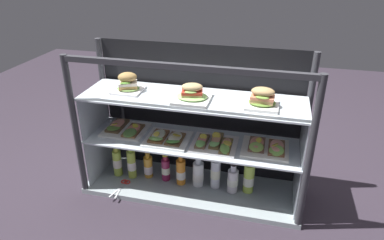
# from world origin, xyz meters

# --- Properties ---
(ground_plane) EXTENTS (6.00, 6.00, 0.02)m
(ground_plane) POSITION_xyz_m (0.00, 0.00, -0.01)
(ground_plane) COLOR #302832
(ground_plane) RESTS_ON ground
(case_base_deck) EXTENTS (1.39, 0.43, 0.03)m
(case_base_deck) POSITION_xyz_m (0.00, 0.00, 0.02)
(case_base_deck) COLOR #9AA7AA
(case_base_deck) RESTS_ON ground
(case_frame) EXTENTS (1.39, 0.43, 0.93)m
(case_frame) POSITION_xyz_m (0.00, 0.11, 0.51)
(case_frame) COLOR #333338
(case_frame) RESTS_ON ground
(riser_lower_tier) EXTENTS (1.31, 0.35, 0.33)m
(riser_lower_tier) POSITION_xyz_m (0.00, 0.00, 0.20)
(riser_lower_tier) COLOR silver
(riser_lower_tier) RESTS_ON case_base_deck
(shelf_lower_glass) EXTENTS (1.33, 0.37, 0.01)m
(shelf_lower_glass) POSITION_xyz_m (0.00, 0.00, 0.37)
(shelf_lower_glass) COLOR silver
(shelf_lower_glass) RESTS_ON riser_lower_tier
(riser_upper_tier) EXTENTS (1.31, 0.35, 0.28)m
(riser_upper_tier) POSITION_xyz_m (0.00, 0.00, 0.51)
(riser_upper_tier) COLOR silver
(riser_upper_tier) RESTS_ON shelf_lower_glass
(shelf_upper_glass) EXTENTS (1.33, 0.37, 0.01)m
(shelf_upper_glass) POSITION_xyz_m (0.00, 0.00, 0.66)
(shelf_upper_glass) COLOR silver
(shelf_upper_glass) RESTS_ON riser_upper_tier
(plated_roll_sandwich_mid_left) EXTENTS (0.17, 0.17, 0.12)m
(plated_roll_sandwich_mid_left) POSITION_xyz_m (-0.40, 0.01, 0.71)
(plated_roll_sandwich_mid_left) COLOR white
(plated_roll_sandwich_mid_left) RESTS_ON shelf_upper_glass
(plated_roll_sandwich_center) EXTENTS (0.21, 0.21, 0.10)m
(plated_roll_sandwich_center) POSITION_xyz_m (0.01, -0.03, 0.70)
(plated_roll_sandwich_center) COLOR white
(plated_roll_sandwich_center) RESTS_ON shelf_upper_glass
(plated_roll_sandwich_near_left_corner) EXTENTS (0.18, 0.18, 0.11)m
(plated_roll_sandwich_near_left_corner) POSITION_xyz_m (0.40, -0.03, 0.71)
(plated_roll_sandwich_near_left_corner) COLOR white
(plated_roll_sandwich_near_left_corner) RESTS_ON shelf_upper_glass
(open_sandwich_tray_right_of_center) EXTENTS (0.27, 0.25, 0.05)m
(open_sandwich_tray_right_of_center) POSITION_xyz_m (-0.46, 0.02, 0.39)
(open_sandwich_tray_right_of_center) COLOR white
(open_sandwich_tray_right_of_center) RESTS_ON shelf_lower_glass
(open_sandwich_tray_left_of_center) EXTENTS (0.27, 0.24, 0.06)m
(open_sandwich_tray_left_of_center) POSITION_xyz_m (-0.15, -0.04, 0.39)
(open_sandwich_tray_left_of_center) COLOR white
(open_sandwich_tray_left_of_center) RESTS_ON shelf_lower_glass
(open_sandwich_tray_near_right_corner) EXTENTS (0.27, 0.25, 0.06)m
(open_sandwich_tray_near_right_corner) POSITION_xyz_m (0.15, -0.03, 0.39)
(open_sandwich_tray_near_right_corner) COLOR white
(open_sandwich_tray_near_right_corner) RESTS_ON shelf_lower_glass
(open_sandwich_tray_far_left) EXTENTS (0.27, 0.24, 0.06)m
(open_sandwich_tray_far_left) POSITION_xyz_m (0.45, -0.00, 0.40)
(open_sandwich_tray_far_left) COLOR white
(open_sandwich_tray_far_left) RESTS_ON shelf_lower_glass
(juice_bottle_back_left) EXTENTS (0.06, 0.06, 0.23)m
(juice_bottle_back_left) POSITION_xyz_m (-0.53, 0.00, 0.13)
(juice_bottle_back_left) COLOR #B6D54B
(juice_bottle_back_left) RESTS_ON case_base_deck
(juice_bottle_front_fourth) EXTENTS (0.06, 0.06, 0.25)m
(juice_bottle_front_fourth) POSITION_xyz_m (-0.42, 0.00, 0.14)
(juice_bottle_front_fourth) COLOR #AFC746
(juice_bottle_front_fourth) RESTS_ON case_base_deck
(juice_bottle_front_middle) EXTENTS (0.06, 0.06, 0.21)m
(juice_bottle_front_middle) POSITION_xyz_m (-0.31, 0.03, 0.11)
(juice_bottle_front_middle) COLOR gold
(juice_bottle_front_middle) RESTS_ON case_base_deck
(juice_bottle_front_left_end) EXTENTS (0.06, 0.06, 0.20)m
(juice_bottle_front_left_end) POSITION_xyz_m (-0.19, 0.02, 0.12)
(juice_bottle_front_left_end) COLOR #90214C
(juice_bottle_front_left_end) RESTS_ON case_base_deck
(juice_bottle_tucked_behind) EXTENTS (0.06, 0.06, 0.22)m
(juice_bottle_tucked_behind) POSITION_xyz_m (-0.08, 0.01, 0.12)
(juice_bottle_tucked_behind) COLOR orange
(juice_bottle_tucked_behind) RESTS_ON case_base_deck
(juice_bottle_front_second) EXTENTS (0.07, 0.07, 0.23)m
(juice_bottle_front_second) POSITION_xyz_m (0.04, 0.02, 0.12)
(juice_bottle_front_second) COLOR white
(juice_bottle_front_second) RESTS_ON case_base_deck
(juice_bottle_back_right) EXTENTS (0.06, 0.06, 0.26)m
(juice_bottle_back_right) POSITION_xyz_m (0.15, 0.03, 0.14)
(juice_bottle_back_right) COLOR white
(juice_bottle_back_right) RESTS_ON case_base_deck
(juice_bottle_back_center) EXTENTS (0.07, 0.07, 0.21)m
(juice_bottle_back_center) POSITION_xyz_m (0.27, 0.01, 0.12)
(juice_bottle_back_center) COLOR silver
(juice_bottle_back_center) RESTS_ON case_base_deck
(juice_bottle_front_right_end) EXTENTS (0.07, 0.07, 0.24)m
(juice_bottle_front_right_end) POSITION_xyz_m (0.37, 0.03, 0.14)
(juice_bottle_front_right_end) COLOR #B6DA4E
(juice_bottle_front_right_end) RESTS_ON case_base_deck
(kitchen_scissors) EXTENTS (0.08, 0.20, 0.01)m
(kitchen_scissors) POSITION_xyz_m (-0.44, -0.10, 0.04)
(kitchen_scissors) COLOR silver
(kitchen_scissors) RESTS_ON case_base_deck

